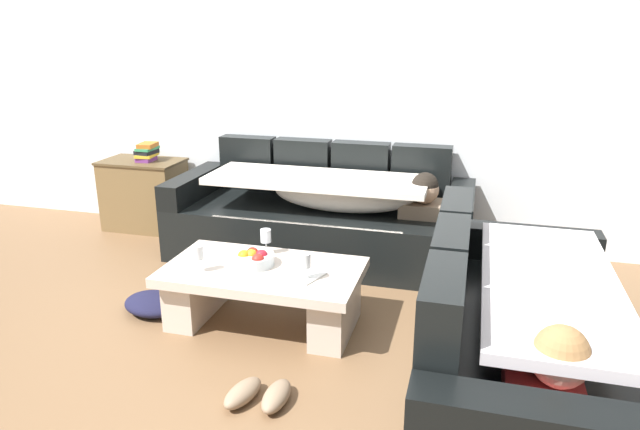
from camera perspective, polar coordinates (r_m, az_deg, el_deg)
The scene contains 14 objects.
ground_plane at distance 3.32m, azimuth -5.61°, elevation -14.29°, with size 14.00×14.00×0.00m, color brown.
back_wall at distance 4.89m, azimuth 3.11°, elevation 13.05°, with size 9.00×0.10×2.70m, color white.
couch_along_wall at distance 4.61m, azimuth 0.48°, elevation -0.19°, with size 2.37×0.92×0.88m.
couch_near_window at distance 2.96m, azimuth 19.32°, elevation -12.03°, with size 0.92×1.97×0.88m.
coffee_table at distance 3.60m, azimuth -5.63°, elevation -7.28°, with size 1.20×0.68×0.38m.
fruit_bowl at distance 3.57m, azimuth -6.74°, elevation -4.30°, with size 0.28×0.28×0.10m.
wine_glass_near_left at distance 3.50m, azimuth -12.01°, elevation -3.76°, with size 0.07×0.07×0.17m.
wine_glass_near_right at distance 3.31m, azimuth -1.50°, elevation -4.65°, with size 0.07×0.07×0.17m.
wine_glass_far_back at distance 3.71m, azimuth -5.40°, elevation -2.18°, with size 0.07×0.07×0.17m.
open_magazine at distance 3.43m, azimuth -2.20°, elevation -5.81°, with size 0.28×0.21×0.01m, color white.
side_cabinet at distance 5.51m, azimuth -17.00°, elevation 1.96°, with size 0.72×0.44×0.64m.
book_stack_on_cabinet at distance 5.39m, azimuth -16.79°, elevation 6.01°, with size 0.17×0.23×0.16m.
pair_of_shoes at distance 2.99m, azimuth -6.02°, elevation -17.28°, with size 0.32×0.30×0.09m.
crumpled_garment at distance 3.95m, azimuth -16.19°, elevation -8.43°, with size 0.40×0.32×0.12m, color #191933.
Camera 1 is at (1.05, -2.61, 1.77)m, focal length 32.27 mm.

